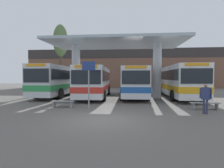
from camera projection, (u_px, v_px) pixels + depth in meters
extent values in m
plane|color=#605B56|center=(103.00, 119.00, 8.81)|extent=(100.00, 100.00, 0.00)
cube|color=brown|center=(122.00, 68.00, 35.80)|extent=(40.00, 0.50, 7.99)
cube|color=#332D2D|center=(122.00, 53.00, 35.69)|extent=(40.00, 0.58, 1.92)
cylinder|color=silver|center=(76.00, 71.00, 18.54)|extent=(0.85, 0.85, 5.56)
cylinder|color=silver|center=(157.00, 71.00, 17.77)|extent=(0.85, 0.85, 5.56)
cube|color=#9EB2BC|center=(116.00, 43.00, 18.04)|extent=(13.47, 6.64, 0.24)
cube|color=silver|center=(62.00, 80.00, 20.87)|extent=(2.50, 11.91, 2.98)
cube|color=black|center=(62.00, 75.00, 20.85)|extent=(2.54, 11.43, 0.95)
cube|color=#2D934C|center=(62.00, 85.00, 20.89)|extent=(2.54, 11.95, 0.54)
cube|color=black|center=(36.00, 76.00, 14.90)|extent=(2.27, 0.07, 1.19)
cube|color=orange|center=(36.00, 65.00, 14.87)|extent=(1.73, 0.05, 0.22)
cylinder|color=black|center=(37.00, 93.00, 17.36)|extent=(0.28, 1.09, 1.09)
cylinder|color=black|center=(61.00, 94.00, 17.13)|extent=(0.28, 1.09, 1.09)
cylinder|color=black|center=(63.00, 89.00, 24.29)|extent=(0.28, 1.09, 1.09)
cylinder|color=black|center=(80.00, 89.00, 24.06)|extent=(0.28, 1.09, 1.09)
cube|color=silver|center=(95.00, 81.00, 18.79)|extent=(3.03, 10.13, 2.82)
cube|color=black|center=(95.00, 76.00, 18.77)|extent=(3.05, 9.73, 0.90)
cube|color=red|center=(95.00, 87.00, 18.81)|extent=(3.07, 10.17, 0.51)
cube|color=black|center=(86.00, 77.00, 13.74)|extent=(2.37, 0.17, 1.13)
cube|color=orange|center=(86.00, 66.00, 13.71)|extent=(1.80, 0.13, 0.22)
cylinder|color=black|center=(76.00, 95.00, 15.79)|extent=(0.33, 1.00, 0.99)
cylinder|color=black|center=(104.00, 96.00, 15.68)|extent=(0.33, 1.00, 0.99)
cylinder|color=black|center=(88.00, 91.00, 21.64)|extent=(0.33, 1.00, 0.99)
cylinder|color=black|center=(109.00, 91.00, 21.53)|extent=(0.33, 1.00, 0.99)
cube|color=silver|center=(134.00, 81.00, 19.15)|extent=(2.49, 10.45, 2.74)
cube|color=black|center=(134.00, 76.00, 19.13)|extent=(2.53, 10.03, 0.88)
cube|color=#1E519E|center=(134.00, 87.00, 19.17)|extent=(2.53, 10.49, 0.49)
cube|color=black|center=(136.00, 77.00, 13.91)|extent=(2.24, 0.07, 1.09)
cube|color=orange|center=(136.00, 67.00, 13.88)|extent=(1.70, 0.06, 0.22)
cylinder|color=black|center=(122.00, 95.00, 16.09)|extent=(0.29, 1.09, 1.09)
cylinder|color=black|center=(148.00, 95.00, 15.86)|extent=(0.29, 1.09, 1.09)
cylinder|color=black|center=(124.00, 90.00, 22.16)|extent=(0.29, 1.09, 1.09)
cylinder|color=black|center=(143.00, 90.00, 21.93)|extent=(0.29, 1.09, 1.09)
cube|color=white|center=(177.00, 81.00, 18.66)|extent=(2.74, 11.02, 2.92)
cube|color=black|center=(178.00, 75.00, 18.64)|extent=(2.77, 10.58, 0.93)
cube|color=orange|center=(177.00, 87.00, 18.68)|extent=(2.78, 11.06, 0.53)
cube|color=black|center=(197.00, 76.00, 13.17)|extent=(2.31, 0.11, 1.17)
cube|color=orange|center=(197.00, 64.00, 13.13)|extent=(1.76, 0.09, 0.22)
cylinder|color=black|center=(173.00, 96.00, 15.47)|extent=(0.30, 1.04, 1.03)
cylinder|color=black|center=(202.00, 96.00, 15.19)|extent=(0.30, 1.04, 1.03)
cylinder|color=black|center=(161.00, 90.00, 21.84)|extent=(0.30, 1.04, 1.03)
cylinder|color=black|center=(181.00, 90.00, 21.56)|extent=(0.30, 1.04, 1.03)
cube|color=gray|center=(205.00, 103.00, 11.51)|extent=(1.87, 0.44, 0.04)
cube|color=gray|center=(193.00, 106.00, 11.59)|extent=(0.07, 0.37, 0.42)
cube|color=gray|center=(217.00, 107.00, 11.45)|extent=(0.07, 0.37, 0.42)
cube|color=gray|center=(63.00, 101.00, 12.39)|extent=(1.61, 0.44, 0.04)
cube|color=gray|center=(54.00, 104.00, 12.46)|extent=(0.07, 0.37, 0.42)
cube|color=gray|center=(72.00, 104.00, 12.34)|extent=(0.07, 0.37, 0.42)
cylinder|color=gray|center=(89.00, 90.00, 11.80)|extent=(0.09, 0.09, 2.60)
cube|color=navy|center=(89.00, 66.00, 11.74)|extent=(0.90, 0.06, 0.60)
cylinder|color=#333856|center=(204.00, 107.00, 10.20)|extent=(0.17, 0.17, 0.85)
cylinder|color=#333856|center=(207.00, 107.00, 10.10)|extent=(0.17, 0.17, 0.85)
cube|color=navy|center=(206.00, 93.00, 10.12)|extent=(0.52, 0.46, 0.71)
sphere|color=#89664C|center=(206.00, 86.00, 10.10)|extent=(0.19, 0.19, 0.19)
cylinder|color=navy|center=(200.00, 93.00, 10.28)|extent=(0.13, 0.13, 0.60)
cylinder|color=navy|center=(211.00, 94.00, 9.95)|extent=(0.13, 0.13, 0.60)
cylinder|color=#473A2B|center=(61.00, 71.00, 25.42)|extent=(0.36, 0.36, 6.19)
ellipsoid|color=#516B3D|center=(61.00, 41.00, 25.25)|extent=(2.10, 2.10, 4.63)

